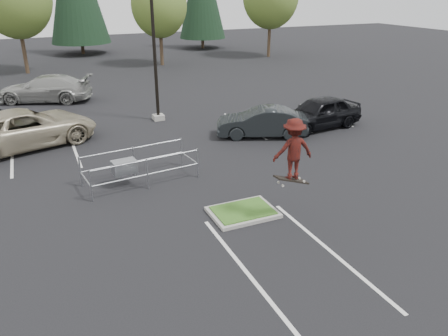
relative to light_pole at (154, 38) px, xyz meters
name	(u,v)px	position (x,y,z in m)	size (l,w,h in m)	color
ground	(243,214)	(-0.50, -12.00, -4.56)	(120.00, 120.00, 0.00)	black
grass_median	(243,212)	(-0.50, -12.00, -4.48)	(2.20, 1.60, 0.16)	gray
stall_lines	(156,160)	(-1.85, -5.98, -4.56)	(22.62, 17.60, 0.01)	silver
light_pole	(154,38)	(0.00, 0.00, 0.00)	(0.70, 0.60, 10.12)	gray
decid_c	(159,7)	(5.49, 17.83, 0.69)	(5.12, 5.12, 8.38)	#38281C
cart_corral	(128,166)	(-3.49, -8.06, -3.79)	(4.46, 2.03, 1.22)	#96999E
skateboarder	(293,150)	(0.70, -13.00, -2.07)	(1.36, 0.89, 2.26)	black
car_l_tan	(25,129)	(-7.00, -1.82, -3.66)	(2.99, 6.49, 1.80)	tan
car_r_charc	(262,122)	(4.00, -5.00, -3.81)	(1.59, 4.55, 1.50)	black
car_r_black	(319,113)	(7.50, -5.00, -3.72)	(1.99, 4.95, 1.69)	black
car_far_silver	(47,89)	(-5.50, 7.13, -3.70)	(2.41, 5.93, 1.72)	#9FA09A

